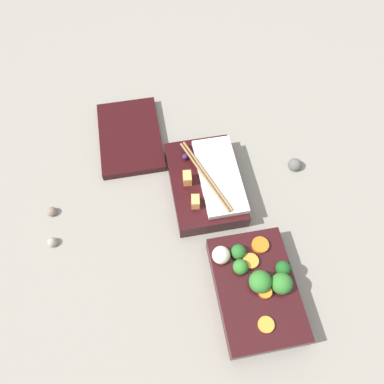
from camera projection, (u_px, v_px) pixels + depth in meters
The scene contains 7 objects.
ground_plane at pixel (225, 235), 0.76m from camera, with size 3.00×3.00×0.00m, color gray.
bento_tray_vegetable at pixel (256, 286), 0.68m from camera, with size 0.21×0.14×0.07m.
bento_tray_rice at pixel (207, 182), 0.79m from camera, with size 0.21×0.14×0.06m.
bento_lid at pixel (130, 136), 0.87m from camera, with size 0.21×0.14×0.02m, color black.
pebble_0 at pixel (52, 212), 0.78m from camera, with size 0.02×0.02×0.02m, color #7A6B5B.
pebble_1 at pixel (295, 165), 0.83m from camera, with size 0.03×0.03×0.03m, color #595651.
pebble_2 at pixel (53, 242), 0.75m from camera, with size 0.02×0.02×0.02m, color gray.
Camera 1 is at (-0.28, 0.12, 0.70)m, focal length 35.00 mm.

